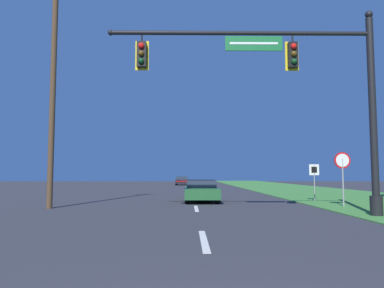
{
  "coord_description": "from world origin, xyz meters",
  "views": [
    {
      "loc": [
        -0.36,
        -2.68,
        1.51
      ],
      "look_at": [
        0.0,
        32.15,
        4.35
      ],
      "focal_mm": 35.0,
      "sensor_mm": 36.0,
      "label": 1
    }
  ],
  "objects": [
    {
      "name": "route_sign_post",
      "position": [
        6.67,
        18.14,
        1.53
      ],
      "size": [
        0.55,
        0.06,
        2.03
      ],
      "color": "gray",
      "rests_on": "grass_verge_right"
    },
    {
      "name": "utility_pole_near",
      "position": [
        -6.55,
        14.18,
        5.5
      ],
      "size": [
        1.8,
        0.26,
        10.67
      ],
      "color": "#4C3823",
      "rests_on": "ground"
    },
    {
      "name": "road_center_line",
      "position": [
        0.0,
        22.0,
        0.01
      ],
      "size": [
        0.16,
        34.8,
        0.01
      ],
      "color": "silver",
      "rests_on": "ground"
    },
    {
      "name": "signal_mast",
      "position": [
        3.94,
        10.79,
        4.64
      ],
      "size": [
        9.96,
        0.47,
        7.58
      ],
      "color": "black",
      "rests_on": "grass_verge_right"
    },
    {
      "name": "stop_sign",
      "position": [
        6.81,
        14.61,
        1.86
      ],
      "size": [
        0.76,
        0.07,
        2.5
      ],
      "color": "gray",
      "rests_on": "grass_verge_right"
    },
    {
      "name": "far_car",
      "position": [
        -1.23,
        51.07,
        0.6
      ],
      "size": [
        1.82,
        4.47,
        1.19
      ],
      "color": "black",
      "rests_on": "ground"
    },
    {
      "name": "car_ahead",
      "position": [
        0.37,
        18.41,
        0.61
      ],
      "size": [
        1.84,
        4.67,
        1.19
      ],
      "color": "black",
      "rests_on": "ground"
    },
    {
      "name": "grass_verge_right",
      "position": [
        10.5,
        30.0,
        0.02
      ],
      "size": [
        10.0,
        110.0,
        0.04
      ],
      "color": "#428438",
      "rests_on": "ground"
    }
  ]
}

